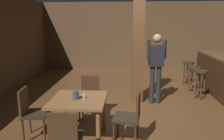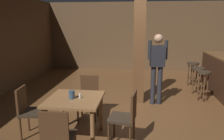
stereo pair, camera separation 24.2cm
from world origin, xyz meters
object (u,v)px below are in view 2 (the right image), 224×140
object	(u,v)px
chair_south	(57,136)
chair_north	(89,95)
bar_stool_far	(193,68)
bar_stool_mid	(198,74)
napkin_cup	(72,95)
bar_stool_near	(204,79)
chair_east	(126,115)
standing_person	(157,64)
bar_counter	(220,75)
dining_table	(75,105)
salt_shaker	(80,96)
chair_west	(29,109)

from	to	relation	value
chair_south	chair_north	bearing A→B (deg)	88.95
chair_north	bar_stool_far	world-z (taller)	chair_north
bar_stool_mid	chair_south	bearing A→B (deg)	-126.85
napkin_cup	bar_stool_near	xyz separation A→B (m)	(2.73, 2.26, -0.24)
chair_south	chair_east	bearing A→B (deg)	41.53
chair_north	standing_person	bearing A→B (deg)	34.28
chair_north	standing_person	xyz separation A→B (m)	(1.47, 1.00, 0.50)
chair_south	bar_counter	distance (m)	4.98
dining_table	bar_stool_mid	size ratio (longest dim) A/B	1.18
chair_south	bar_stool_near	size ratio (longest dim) A/B	1.14
bar_stool_mid	bar_stool_far	world-z (taller)	bar_stool_mid
salt_shaker	chair_west	bearing A→B (deg)	179.97
standing_person	bar_stool_near	world-z (taller)	standing_person
chair_north	salt_shaker	size ratio (longest dim) A/B	10.94
bar_stool_mid	bar_stool_near	bearing A→B (deg)	-90.58
bar_stool_near	bar_stool_far	bearing A→B (deg)	87.67
chair_east	bar_stool_near	size ratio (longest dim) A/B	1.14
chair_west	napkin_cup	distance (m)	0.86
chair_south	bar_stool_near	xyz separation A→B (m)	(2.70, 3.04, 0.07)
chair_south	bar_counter	bearing A→B (deg)	48.08
standing_person	napkin_cup	bearing A→B (deg)	-128.72
bar_counter	chair_north	bearing A→B (deg)	-148.70
chair_west	chair_north	world-z (taller)	same
bar_stool_far	salt_shaker	bearing A→B (deg)	-126.38
napkin_cup	dining_table	bearing A→B (deg)	43.92
chair_east	chair_south	bearing A→B (deg)	-138.47
chair_south	napkin_cup	size ratio (longest dim) A/B	6.47
standing_person	bar_stool_far	distance (m)	2.19
chair_west	salt_shaker	xyz separation A→B (m)	(0.93, -0.00, 0.28)
chair_south	chair_north	distance (m)	1.70
salt_shaker	bar_counter	world-z (taller)	bar_counter
standing_person	bar_stool_near	xyz separation A→B (m)	(1.20, 0.34, -0.42)
napkin_cup	chair_east	bearing A→B (deg)	-0.81
chair_west	chair_south	xyz separation A→B (m)	(0.83, -0.83, 0.00)
bar_stool_near	bar_stool_far	distance (m)	1.41
chair_east	napkin_cup	distance (m)	0.96
napkin_cup	bar_stool_mid	distance (m)	3.94
napkin_cup	bar_stool_far	size ratio (longest dim) A/B	0.18
salt_shaker	bar_stool_far	xyz separation A→B (m)	(2.66, 3.62, -0.22)
dining_table	chair_west	size ratio (longest dim) A/B	1.01
dining_table	bar_stool_near	bearing A→B (deg)	39.47
standing_person	bar_stool_mid	xyz separation A→B (m)	(1.21, 0.91, -0.43)
bar_stool_far	bar_counter	bearing A→B (deg)	-52.62
napkin_cup	salt_shaker	distance (m)	0.14
dining_table	chair_north	xyz separation A→B (m)	(0.03, 0.88, -0.11)
bar_counter	bar_stool_mid	xyz separation A→B (m)	(-0.62, -0.09, 0.03)
bar_counter	bar_stool_near	world-z (taller)	bar_counter
chair_north	bar_stool_mid	bearing A→B (deg)	35.52
chair_south	napkin_cup	bearing A→B (deg)	92.52
chair_west	bar_stool_near	xyz separation A→B (m)	(3.53, 2.21, 0.07)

